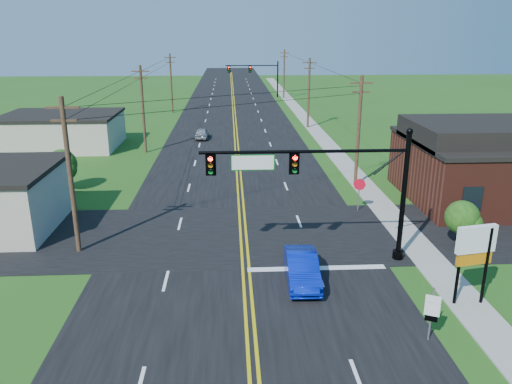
{
  "coord_description": "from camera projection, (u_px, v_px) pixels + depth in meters",
  "views": [
    {
      "loc": [
        -0.59,
        -17.22,
        12.31
      ],
      "look_at": [
        0.87,
        10.0,
        3.47
      ],
      "focal_mm": 35.0,
      "sensor_mm": 36.0,
      "label": 1
    }
  ],
  "objects": [
    {
      "name": "pylon_sign",
      "position": [
        475.0,
        248.0,
        22.67
      ],
      "size": [
        1.95,
        0.62,
        3.97
      ],
      "rotation": [
        0.0,
        0.0,
        0.19
      ],
      "color": "black",
      "rests_on": "ground"
    },
    {
      "name": "distant_car",
      "position": [
        202.0,
        134.0,
        59.28
      ],
      "size": [
        1.62,
        3.8,
        1.28
      ],
      "primitive_type": "imported",
      "rotation": [
        0.0,
        0.0,
        3.11
      ],
      "color": "#ACADB1",
      "rests_on": "ground"
    },
    {
      "name": "road_main",
      "position": [
        234.0,
        126.0,
        67.67
      ],
      "size": [
        16.0,
        220.0,
        0.04
      ],
      "primitive_type": "cube",
      "color": "black",
      "rests_on": "ground"
    },
    {
      "name": "brick_building",
      "position": [
        503.0,
        169.0,
        37.57
      ],
      "size": [
        14.2,
        11.2,
        4.7
      ],
      "color": "#532117",
      "rests_on": "ground"
    },
    {
      "name": "utility_pole_right_b",
      "position": [
        309.0,
        92.0,
        64.82
      ],
      "size": [
        1.8,
        0.28,
        9.0
      ],
      "color": "#342118",
      "rests_on": "ground"
    },
    {
      "name": "tree_left",
      "position": [
        62.0,
        164.0,
        39.7
      ],
      "size": [
        2.4,
        2.4,
        3.37
      ],
      "color": "#342118",
      "rests_on": "ground"
    },
    {
      "name": "signal_mast_main",
      "position": [
        323.0,
        180.0,
        26.54
      ],
      "size": [
        11.3,
        0.6,
        7.48
      ],
      "color": "black",
      "rests_on": "ground"
    },
    {
      "name": "route_sign",
      "position": [
        432.0,
        311.0,
        20.34
      ],
      "size": [
        0.57,
        0.28,
        2.45
      ],
      "rotation": [
        0.0,
        0.0,
        -0.43
      ],
      "color": "slate",
      "rests_on": "ground"
    },
    {
      "name": "signal_mast_far",
      "position": [
        255.0,
        73.0,
        94.99
      ],
      "size": [
        10.98,
        0.6,
        7.48
      ],
      "color": "black",
      "rests_on": "ground"
    },
    {
      "name": "shrub_corner",
      "position": [
        462.0,
        217.0,
        29.3
      ],
      "size": [
        2.0,
        2.0,
        2.86
      ],
      "color": "#342118",
      "rests_on": "ground"
    },
    {
      "name": "blue_car",
      "position": [
        302.0,
        269.0,
        25.41
      ],
      "size": [
        1.72,
        4.57,
        1.49
      ],
      "primitive_type": "imported",
      "rotation": [
        0.0,
        0.0,
        -0.03
      ],
      "color": "#081FB8",
      "rests_on": "ground"
    },
    {
      "name": "utility_pole_right_a",
      "position": [
        359.0,
        130.0,
        40.12
      ],
      "size": [
        1.8,
        0.28,
        9.0
      ],
      "color": "#342118",
      "rests_on": "ground"
    },
    {
      "name": "utility_pole_left_c",
      "position": [
        171.0,
        82.0,
        77.13
      ],
      "size": [
        1.8,
        0.28,
        9.0
      ],
      "color": "#342118",
      "rests_on": "ground"
    },
    {
      "name": "cream_bldg_far",
      "position": [
        62.0,
        131.0,
        54.73
      ],
      "size": [
        12.2,
        9.2,
        3.7
      ],
      "color": "beige",
      "rests_on": "ground"
    },
    {
      "name": "ground",
      "position": [
        248.0,
        350.0,
        20.18
      ],
      "size": [
        260.0,
        260.0,
        0.0
      ],
      "primitive_type": "plane",
      "color": "#204F16",
      "rests_on": "ground"
    },
    {
      "name": "tree_right_back",
      "position": [
        414.0,
        144.0,
        44.89
      ],
      "size": [
        3.0,
        3.0,
        4.1
      ],
      "color": "#342118",
      "rests_on": "ground"
    },
    {
      "name": "sidewalk",
      "position": [
        324.0,
        140.0,
        58.7
      ],
      "size": [
        2.0,
        160.0,
        0.08
      ],
      "primitive_type": "cube",
      "color": "gray",
      "rests_on": "ground"
    },
    {
      "name": "utility_pole_left_b",
      "position": [
        143.0,
        108.0,
        51.48
      ],
      "size": [
        1.8,
        0.28,
        9.0
      ],
      "color": "#342118",
      "rests_on": "ground"
    },
    {
      "name": "utility_pole_left_a",
      "position": [
        70.0,
        174.0,
        27.74
      ],
      "size": [
        1.8,
        0.28,
        9.0
      ],
      "color": "#342118",
      "rests_on": "ground"
    },
    {
      "name": "stop_sign",
      "position": [
        359.0,
        188.0,
        35.15
      ],
      "size": [
        0.81,
        0.37,
        2.43
      ],
      "rotation": [
        0.0,
        0.0,
        -0.4
      ],
      "color": "slate",
      "rests_on": "ground"
    },
    {
      "name": "utility_pole_right_c",
      "position": [
        284.0,
        73.0,
        93.31
      ],
      "size": [
        1.8,
        0.28,
        9.0
      ],
      "color": "#342118",
      "rests_on": "ground"
    },
    {
      "name": "road_cross",
      "position": [
        241.0,
        234.0,
        31.57
      ],
      "size": [
        70.0,
        10.0,
        0.04
      ],
      "primitive_type": "cube",
      "color": "black",
      "rests_on": "ground"
    }
  ]
}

